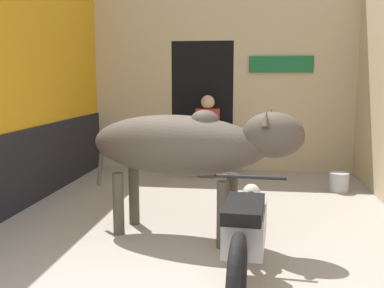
# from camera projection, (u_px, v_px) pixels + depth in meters

# --- Properties ---
(wall_left_shopfront) EXTENTS (0.25, 5.27, 3.35)m
(wall_left_shopfront) POSITION_uv_depth(u_px,v_px,m) (7.00, 71.00, 5.06)
(wall_left_shopfront) COLOR orange
(wall_left_shopfront) RESTS_ON ground_plane
(wall_back_with_doorway) EXTENTS (4.29, 0.93, 3.35)m
(wall_back_with_doorway) POSITION_uv_depth(u_px,v_px,m) (216.00, 83.00, 7.65)
(wall_back_with_doorway) COLOR #C6B289
(wall_back_with_doorway) RESTS_ON ground_plane
(cow) EXTENTS (2.14, 0.95, 1.28)m
(cow) POSITION_uv_depth(u_px,v_px,m) (187.00, 146.00, 4.29)
(cow) COLOR #4C4238
(cow) RESTS_ON ground_plane
(motorcycle_near) EXTENTS (0.58, 1.87, 0.75)m
(motorcycle_near) POSITION_uv_depth(u_px,v_px,m) (246.00, 233.00, 3.28)
(motorcycle_near) COLOR black
(motorcycle_near) RESTS_ON ground_plane
(shopkeeper_seated) EXTENTS (0.37, 0.34, 1.27)m
(shopkeeper_seated) POSITION_uv_depth(u_px,v_px,m) (207.00, 133.00, 7.03)
(shopkeeper_seated) COLOR brown
(shopkeeper_seated) RESTS_ON ground_plane
(plastic_stool) EXTENTS (0.38, 0.38, 0.43)m
(plastic_stool) POSITION_uv_depth(u_px,v_px,m) (224.00, 162.00, 7.05)
(plastic_stool) COLOR beige
(plastic_stool) RESTS_ON ground_plane
(bucket) EXTENTS (0.26, 0.26, 0.26)m
(bucket) POSITION_uv_depth(u_px,v_px,m) (339.00, 182.00, 6.12)
(bucket) COLOR #A8A8B2
(bucket) RESTS_ON ground_plane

